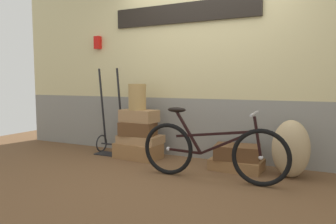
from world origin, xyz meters
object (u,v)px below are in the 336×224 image
suitcase_2 (138,129)px  bicycle (211,151)px  suitcase_1 (141,139)px  luggage_trolley (111,133)px  wicker_basket (137,97)px  suitcase_4 (237,164)px  suitcase_5 (237,152)px  burlap_sack (291,149)px  suitcase_0 (138,151)px  suitcase_3 (139,116)px

suitcase_2 → bicycle: bicycle is taller
suitcase_1 → luggage_trolley: (-0.56, 0.05, 0.04)m
wicker_basket → luggage_trolley: (-0.52, 0.08, -0.56)m
suitcase_4 → bicycle: size_ratio=0.38×
suitcase_1 → suitcase_2: suitcase_2 is taller
suitcase_5 → suitcase_4: bearing=167.7°
burlap_sack → bicycle: bearing=-147.7°
suitcase_2 → suitcase_5: suitcase_2 is taller
wicker_basket → luggage_trolley: 0.77m
suitcase_1 → suitcase_4: 1.41m
suitcase_0 → suitcase_3: suitcase_3 is taller
suitcase_0 → suitcase_5: suitcase_5 is taller
suitcase_3 → suitcase_1: bearing=11.1°
suitcase_3 → wicker_basket: bearing=-101.5°
suitcase_3 → wicker_basket: wicker_basket is taller
suitcase_1 → suitcase_3: (-0.02, -0.00, 0.33)m
suitcase_4 → burlap_sack: burlap_sack is taller
suitcase_0 → bicycle: bicycle is taller
suitcase_2 → suitcase_4: bearing=-4.1°
suitcase_0 → suitcase_4: bearing=5.6°
suitcase_5 → wicker_basket: size_ratio=1.45×
suitcase_5 → bicycle: 0.56m
suitcase_3 → wicker_basket: 0.27m
wicker_basket → bicycle: bearing=-22.4°
suitcase_3 → burlap_sack: size_ratio=0.81×
suitcase_1 → suitcase_5: suitcase_1 is taller
bicycle → suitcase_1: bearing=156.0°
suitcase_1 → wicker_basket: size_ratio=1.63×
suitcase_3 → suitcase_4: suitcase_3 is taller
suitcase_4 → burlap_sack: bearing=0.2°
suitcase_1 → wicker_basket: (-0.03, -0.03, 0.60)m
bicycle → suitcase_3: bearing=156.4°
suitcase_2 → wicker_basket: bearing=130.5°
suitcase_1 → burlap_sack: 2.02m
suitcase_0 → suitcase_3: 0.50m
suitcase_2 → wicker_basket: 0.45m
burlap_sack → wicker_basket: bearing=179.2°
suitcase_4 → bicycle: bearing=-104.2°
suitcase_3 → burlap_sack: bearing=4.6°
burlap_sack → bicycle: (-0.78, -0.49, 0.00)m
wicker_basket → luggage_trolley: size_ratio=0.29×
suitcase_1 → burlap_sack: size_ratio=0.92×
suitcase_3 → suitcase_5: bearing=5.1°
suitcase_4 → luggage_trolley: luggage_trolley is taller
suitcase_5 → luggage_trolley: bearing=171.1°
suitcase_0 → suitcase_2: size_ratio=1.31×
suitcase_2 → luggage_trolley: luggage_trolley is taller
suitcase_5 → burlap_sack: size_ratio=0.82×
suitcase_2 → suitcase_4: suitcase_2 is taller
wicker_basket → luggage_trolley: bearing=171.8°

